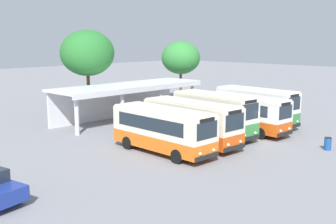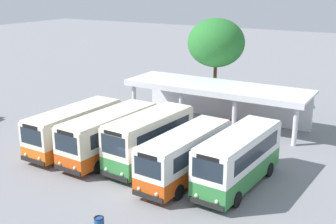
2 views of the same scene
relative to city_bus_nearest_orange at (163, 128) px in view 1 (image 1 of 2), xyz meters
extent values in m
plane|color=gray|center=(7.41, -2.84, -1.69)|extent=(180.00, 180.00, 0.00)
cylinder|color=black|center=(1.02, -2.44, -1.24)|extent=(0.25, 0.91, 0.90)
cylinder|color=black|center=(-1.18, -2.37, -1.24)|extent=(0.25, 0.91, 0.90)
cylinder|color=black|center=(1.18, 2.40, -1.24)|extent=(0.25, 0.91, 0.90)
cylinder|color=black|center=(-1.02, 2.47, -1.24)|extent=(0.25, 0.91, 0.90)
cube|color=orange|center=(0.00, 0.01, -0.85)|extent=(2.55, 7.88, 0.91)
cube|color=beige|center=(0.00, 0.01, 0.41)|extent=(2.55, 7.88, 1.62)
cube|color=beige|center=(0.00, 0.01, 1.29)|extent=(2.47, 7.65, 0.12)
cube|color=black|center=(-0.13, -3.92, -1.17)|extent=(2.19, 0.17, 0.28)
cube|color=#1E2833|center=(-0.12, -3.87, 0.46)|extent=(1.89, 0.11, 1.05)
cube|color=black|center=(-0.12, -3.87, 1.11)|extent=(1.38, 0.09, 0.24)
cube|color=#1E2833|center=(1.14, 0.08, 0.46)|extent=(0.24, 6.25, 0.89)
cube|color=#1E2833|center=(-1.14, 0.15, 0.46)|extent=(0.24, 6.25, 0.89)
sphere|color=#EAEACC|center=(0.51, -3.93, -0.86)|extent=(0.20, 0.20, 0.20)
sphere|color=#EAEACC|center=(-0.76, -3.89, -0.86)|extent=(0.20, 0.20, 0.20)
cylinder|color=black|center=(4.02, -2.42, -1.24)|extent=(0.27, 0.91, 0.90)
cylinder|color=black|center=(1.80, -2.29, -1.24)|extent=(0.27, 0.91, 0.90)
cylinder|color=black|center=(4.31, 2.49, -1.24)|extent=(0.27, 0.91, 0.90)
cylinder|color=black|center=(2.09, 2.63, -1.24)|extent=(0.27, 0.91, 0.90)
cube|color=#D14C14|center=(3.06, 0.10, -0.83)|extent=(2.80, 8.06, 0.96)
cube|color=beige|center=(3.06, 0.10, 0.50)|extent=(2.80, 8.06, 1.69)
cube|color=beige|center=(3.06, 0.10, 1.40)|extent=(2.71, 7.82, 0.12)
cube|color=black|center=(2.82, -3.89, -1.17)|extent=(2.21, 0.23, 0.28)
cube|color=#1E2833|center=(2.82, -3.85, 0.55)|extent=(1.91, 0.16, 1.10)
cube|color=black|center=(2.82, -3.85, 1.22)|extent=(1.40, 0.13, 0.24)
cube|color=#1E2833|center=(4.21, 0.13, 0.55)|extent=(0.42, 6.34, 0.93)
cube|color=#1E2833|center=(1.91, 0.27, 0.55)|extent=(0.42, 6.34, 0.93)
sphere|color=#EAEACC|center=(3.46, -3.92, -0.86)|extent=(0.20, 0.20, 0.20)
sphere|color=#EAEACC|center=(2.18, -3.84, -0.86)|extent=(0.20, 0.20, 0.20)
cylinder|color=black|center=(7.01, -1.90, -1.24)|extent=(0.29, 0.91, 0.90)
cylinder|color=black|center=(4.85, -1.72, -1.24)|extent=(0.29, 0.91, 0.90)
cylinder|color=black|center=(7.37, 2.42, -1.24)|extent=(0.29, 0.91, 0.90)
cylinder|color=black|center=(5.21, 2.59, -1.24)|extent=(0.29, 0.91, 0.90)
cube|color=#337F3D|center=(6.11, 0.35, -0.74)|extent=(2.83, 7.14, 1.15)
cube|color=beige|center=(6.11, 0.35, 0.74)|extent=(2.83, 7.14, 1.80)
cube|color=beige|center=(6.11, 0.35, 1.70)|extent=(2.74, 6.93, 0.12)
cube|color=black|center=(5.82, -3.16, -1.17)|extent=(2.15, 0.28, 0.28)
cube|color=#1E2833|center=(5.83, -3.12, 0.79)|extent=(1.86, 0.20, 1.17)
cube|color=black|center=(5.83, -3.12, 1.52)|extent=(1.36, 0.16, 0.24)
cube|color=#1E2833|center=(7.24, 0.36, 0.79)|extent=(0.50, 5.57, 0.99)
cube|color=#1E2833|center=(5.00, 0.54, 0.79)|extent=(0.50, 5.57, 0.99)
sphere|color=#EAEACC|center=(6.44, -3.20, -0.86)|extent=(0.20, 0.20, 0.20)
sphere|color=#EAEACC|center=(5.20, -3.10, -0.86)|extent=(0.20, 0.20, 0.20)
cylinder|color=black|center=(10.02, -2.86, -1.24)|extent=(0.28, 0.91, 0.90)
cylinder|color=black|center=(7.99, -2.73, -1.24)|extent=(0.28, 0.91, 0.90)
cylinder|color=black|center=(10.34, 1.86, -1.24)|extent=(0.28, 0.91, 0.90)
cylinder|color=black|center=(8.31, 2.00, -1.24)|extent=(0.28, 0.91, 0.90)
cube|color=#D14C14|center=(9.17, -0.43, -0.83)|extent=(2.64, 7.76, 0.96)
cube|color=silver|center=(9.17, -0.43, 0.44)|extent=(2.64, 7.76, 1.58)
cube|color=silver|center=(9.17, -0.43, 1.29)|extent=(2.56, 7.53, 0.12)
cube|color=black|center=(8.91, -4.27, -1.17)|extent=(2.03, 0.23, 0.28)
cube|color=#1E2833|center=(8.91, -4.23, 0.49)|extent=(1.75, 0.17, 1.03)
cube|color=black|center=(8.91, -4.23, 1.11)|extent=(1.28, 0.14, 0.24)
cube|color=#1E2833|center=(10.23, -0.40, 0.49)|extent=(0.45, 6.10, 0.87)
cube|color=#1E2833|center=(8.12, -0.26, 0.49)|extent=(0.45, 6.10, 0.87)
sphere|color=#EAEACC|center=(9.50, -4.30, -0.86)|extent=(0.20, 0.20, 0.20)
sphere|color=#EAEACC|center=(8.32, -4.22, -0.86)|extent=(0.20, 0.20, 0.20)
cylinder|color=black|center=(13.11, -2.03, -1.24)|extent=(0.28, 0.91, 0.90)
cylinder|color=black|center=(11.03, -1.89, -1.24)|extent=(0.28, 0.91, 0.90)
cylinder|color=black|center=(13.41, 2.61, -1.24)|extent=(0.28, 0.91, 0.90)
cylinder|color=black|center=(11.33, 2.75, -1.24)|extent=(0.28, 0.91, 0.90)
cube|color=#337F3D|center=(12.22, 0.36, -0.74)|extent=(2.68, 7.63, 1.13)
cube|color=white|center=(12.22, 0.36, 0.66)|extent=(2.68, 7.63, 1.67)
cube|color=white|center=(12.22, 0.36, 1.55)|extent=(2.60, 7.40, 0.12)
cube|color=black|center=(11.97, -3.41, -1.17)|extent=(2.08, 0.24, 0.28)
cube|color=#1E2833|center=(11.97, -3.36, 0.71)|extent=(1.79, 0.17, 1.08)
cube|color=black|center=(11.97, -3.36, 1.37)|extent=(1.31, 0.14, 0.24)
cube|color=#1E2833|center=(13.31, 0.39, 0.71)|extent=(0.43, 5.99, 0.92)
cube|color=#1E2833|center=(11.14, 0.53, 0.71)|extent=(0.43, 5.99, 0.92)
sphere|color=#EAEACC|center=(12.57, -3.44, -0.86)|extent=(0.20, 0.20, 0.20)
sphere|color=#EAEACC|center=(11.37, -3.36, -0.86)|extent=(0.20, 0.20, 0.20)
cylinder|color=black|center=(-10.95, -1.24, -1.37)|extent=(0.29, 0.66, 0.64)
cylinder|color=silver|center=(-0.92, 8.73, -0.09)|extent=(0.36, 0.36, 3.20)
cylinder|color=silver|center=(3.82, 8.73, -0.09)|extent=(0.36, 0.36, 3.20)
cylinder|color=silver|center=(8.57, 8.73, -0.09)|extent=(0.36, 0.36, 3.20)
cylinder|color=silver|center=(13.32, 8.73, -0.09)|extent=(0.36, 0.36, 3.20)
cube|color=silver|center=(6.20, 12.45, -0.09)|extent=(15.04, 0.20, 3.20)
cube|color=silver|center=(6.20, 10.49, 1.61)|extent=(15.54, 4.61, 0.20)
cube|color=silver|center=(6.20, 8.23, 1.37)|extent=(15.54, 0.10, 0.28)
cylinder|color=slate|center=(5.98, 9.45, -1.47)|extent=(0.03, 0.03, 0.44)
cylinder|color=slate|center=(5.63, 9.44, -1.47)|extent=(0.03, 0.03, 0.44)
cylinder|color=slate|center=(5.97, 9.80, -1.47)|extent=(0.03, 0.03, 0.44)
cylinder|color=slate|center=(5.62, 9.79, -1.47)|extent=(0.03, 0.03, 0.44)
cube|color=#D85919|center=(5.80, 9.62, -1.23)|extent=(0.46, 0.46, 0.04)
cube|color=#D85919|center=(5.79, 9.82, -1.03)|extent=(0.44, 0.06, 0.40)
cylinder|color=slate|center=(6.58, 9.52, -1.47)|extent=(0.03, 0.03, 0.44)
cylinder|color=slate|center=(6.23, 9.50, -1.47)|extent=(0.03, 0.03, 0.44)
cylinder|color=slate|center=(6.56, 9.87, -1.47)|extent=(0.03, 0.03, 0.44)
cylinder|color=slate|center=(6.21, 9.85, -1.47)|extent=(0.03, 0.03, 0.44)
cube|color=#D85919|center=(6.39, 9.69, -1.23)|extent=(0.46, 0.46, 0.04)
cube|color=#D85919|center=(6.39, 9.89, -1.03)|extent=(0.44, 0.06, 0.40)
cylinder|color=slate|center=(7.17, 9.44, -1.47)|extent=(0.03, 0.03, 0.44)
cylinder|color=slate|center=(6.82, 9.43, -1.47)|extent=(0.03, 0.03, 0.44)
cylinder|color=slate|center=(7.16, 9.79, -1.47)|extent=(0.03, 0.03, 0.44)
cylinder|color=slate|center=(6.81, 9.78, -1.47)|extent=(0.03, 0.03, 0.44)
cube|color=#D85919|center=(6.99, 9.61, -1.23)|extent=(0.46, 0.46, 0.04)
cube|color=#D85919|center=(6.98, 9.81, -1.03)|extent=(0.44, 0.06, 0.40)
cylinder|color=slate|center=(7.77, 9.47, -1.47)|extent=(0.03, 0.03, 0.44)
cylinder|color=slate|center=(7.42, 9.45, -1.47)|extent=(0.03, 0.03, 0.44)
cylinder|color=slate|center=(7.76, 9.82, -1.47)|extent=(0.03, 0.03, 0.44)
cylinder|color=slate|center=(7.40, 9.81, -1.47)|extent=(0.03, 0.03, 0.44)
cube|color=#D85919|center=(7.59, 9.64, -1.23)|extent=(0.46, 0.46, 0.04)
cube|color=#D85919|center=(7.58, 9.84, -1.03)|extent=(0.44, 0.06, 0.40)
cylinder|color=slate|center=(8.37, 9.48, -1.47)|extent=(0.03, 0.03, 0.44)
cylinder|color=slate|center=(8.01, 9.46, -1.47)|extent=(0.03, 0.03, 0.44)
cylinder|color=slate|center=(8.35, 9.83, -1.47)|extent=(0.03, 0.03, 0.44)
cylinder|color=slate|center=(8.00, 9.81, -1.47)|extent=(0.03, 0.03, 0.44)
cube|color=#D85919|center=(8.18, 9.64, -1.23)|extent=(0.46, 0.46, 0.04)
cube|color=#D85919|center=(8.18, 9.84, -1.03)|extent=(0.44, 0.06, 0.40)
cylinder|color=brown|center=(4.31, 14.38, 0.49)|extent=(0.32, 0.32, 4.36)
ellipsoid|color=#28722D|center=(4.31, 14.38, 4.61)|extent=(5.19, 5.19, 4.41)
cylinder|color=brown|center=(18.57, 15.10, 0.12)|extent=(0.32, 0.32, 3.62)
ellipsoid|color=#338438|center=(18.57, 15.10, 3.70)|extent=(4.73, 4.73, 4.02)
cylinder|color=#19478C|center=(8.45, -7.78, -1.27)|extent=(0.48, 0.48, 0.85)
torus|color=black|center=(8.45, -7.78, -0.82)|extent=(0.49, 0.49, 0.06)
camera|label=1|loc=(-19.50, -19.14, 5.90)|focal=44.48mm
camera|label=2|loc=(20.52, -21.92, 9.89)|focal=46.61mm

